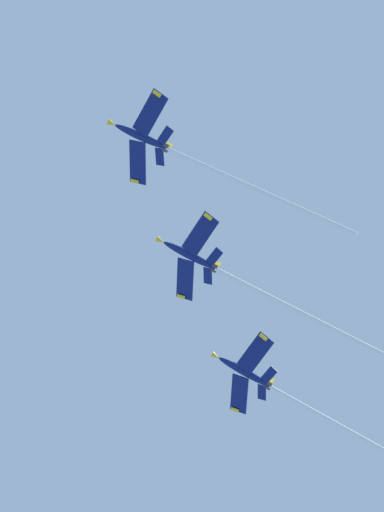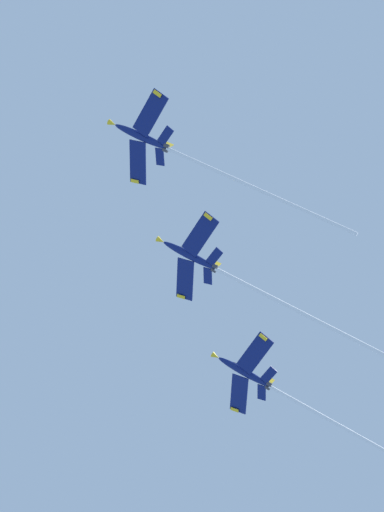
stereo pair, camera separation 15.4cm
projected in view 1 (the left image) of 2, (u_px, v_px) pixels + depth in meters
jet_lead at (175, 152)px, 175.21m from camera, size 47.36×19.66×25.33m
jet_second at (240, 281)px, 176.82m from camera, size 52.55×21.48×27.77m
jet_third at (290, 397)px, 181.37m from camera, size 53.44×21.45×30.18m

